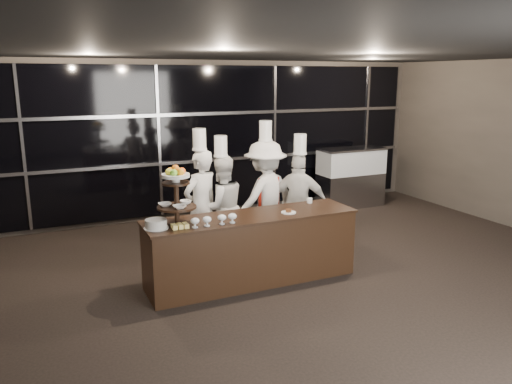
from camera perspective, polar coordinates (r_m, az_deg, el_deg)
name	(u,v)px	position (r m, az deg, el deg)	size (l,w,h in m)	color
room	(379,189)	(5.56, 13.89, 0.28)	(10.00, 10.00, 10.00)	black
window_wall	(219,139)	(9.85, -4.23, 6.10)	(8.60, 0.10, 2.80)	black
buffet_counter	(252,248)	(6.67, -0.49, -6.43)	(2.84, 0.74, 0.92)	black
display_stand	(176,191)	(6.10, -9.11, 0.09)	(0.48, 0.48, 0.74)	black
compotes	(214,219)	(6.10, -4.80, -3.07)	(0.59, 0.11, 0.12)	silver
layer_cake	(156,224)	(6.08, -11.36, -3.61)	(0.30, 0.30, 0.11)	white
pastry_squares	(180,226)	(6.05, -8.69, -3.86)	(0.20, 0.13, 0.05)	#FFE97C
small_plate	(289,212)	(6.66, 3.74, -2.27)	(0.20, 0.20, 0.05)	white
chef_cup	(310,201)	(7.20, 6.14, -0.98)	(0.08, 0.08, 0.07)	white
display_case	(351,174)	(10.67, 10.78, 2.01)	(1.39, 0.61, 1.24)	#A5A5AA
chef_a	(201,205)	(7.29, -6.30, -1.50)	(0.73, 0.63, 1.98)	silver
chef_b	(222,206)	(7.49, -3.95, -1.64)	(0.77, 0.61, 1.86)	white
chef_c	(265,196)	(7.71, 1.07, -0.49)	(1.28, 0.99, 2.05)	white
chef_d	(299,202)	(7.74, 4.92, -1.17)	(0.95, 0.85, 1.85)	white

